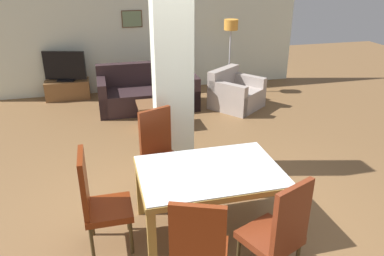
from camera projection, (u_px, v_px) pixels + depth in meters
name	position (u px, v px, depth m)	size (l,w,h in m)	color
ground_plane	(209.00, 227.00, 4.16)	(18.00, 18.00, 0.00)	brown
back_wall	(143.00, 30.00, 8.23)	(7.20, 0.09, 2.70)	silver
divider_pillar	(172.00, 77.00, 4.82)	(0.49, 0.34, 2.70)	silver
dining_table	(210.00, 182.00, 3.93)	(1.48, 1.01, 0.74)	olive
dining_chair_near_left	(199.00, 250.00, 3.04)	(0.60, 0.60, 1.08)	maroon
dining_chair_head_left	(98.00, 199.00, 3.68)	(0.46, 0.46, 1.08)	maroon
dining_chair_near_right	(279.00, 230.00, 3.25)	(0.60, 0.60, 1.08)	maroon
dining_chair_far_left	(161.00, 150.00, 4.65)	(0.60, 0.60, 1.08)	maroon
sofa	(148.00, 94.00, 7.51)	(1.94, 0.88, 0.87)	#302124
armchair	(235.00, 94.00, 7.54)	(1.21, 1.21, 0.76)	#AC9F96
coffee_table	(159.00, 114.00, 6.65)	(0.76, 0.53, 0.45)	brown
bottle	(161.00, 100.00, 6.43)	(0.06, 0.06, 0.24)	#194C23
tv_stand	(68.00, 90.00, 8.06)	(0.91, 0.40, 0.40)	brown
tv_screen	(65.00, 67.00, 7.86)	(0.86, 0.29, 0.63)	black
floor_lamp	(231.00, 32.00, 8.04)	(0.30, 0.30, 1.61)	#B7B7BC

